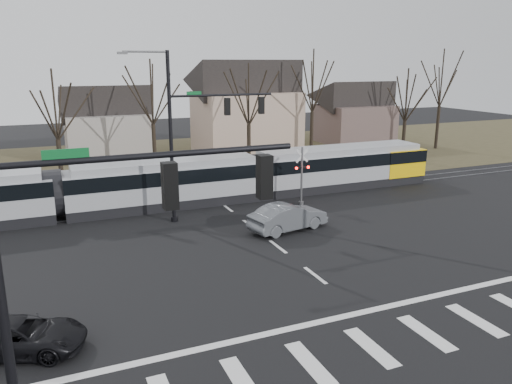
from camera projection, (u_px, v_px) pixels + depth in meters
name	position (u px, v px, depth m)	size (l,w,h in m)	color
ground	(339.00, 293.00, 21.22)	(140.00, 140.00, 0.00)	black
grass_verge	(166.00, 161.00, 49.72)	(140.00, 28.00, 0.01)	#38331E
crosswalk	(399.00, 340.00, 17.65)	(27.00, 2.60, 0.01)	silver
stop_line	(363.00, 312.00, 19.61)	(28.00, 0.35, 0.01)	silver
lane_dashes	(218.00, 200.00, 35.47)	(0.18, 30.00, 0.01)	silver
rail_pair	(219.00, 201.00, 35.28)	(90.00, 1.52, 0.06)	#59595E
tram	(164.00, 181.00, 33.59)	(42.15, 3.13, 3.20)	gray
sedan	(288.00, 217.00, 29.04)	(5.06, 2.64, 1.59)	#585B61
suv	(20.00, 336.00, 16.77)	(4.72, 3.33, 1.20)	black
signal_pole_near_left	(80.00, 250.00, 10.50)	(9.28, 0.44, 10.20)	black
signal_pole_far	(197.00, 128.00, 30.00)	(9.28, 0.44, 10.20)	black
rail_crossing_signal	(302.00, 178.00, 34.03)	(1.08, 0.36, 4.00)	#59595B
tree_row	(202.00, 115.00, 43.87)	(59.20, 7.20, 10.00)	black
house_b	(106.00, 119.00, 50.39)	(8.64, 7.56, 7.65)	gray
house_c	(246.00, 104.00, 52.69)	(10.80, 8.64, 10.10)	tan
house_d	(354.00, 109.00, 60.46)	(8.64, 7.56, 7.65)	brown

